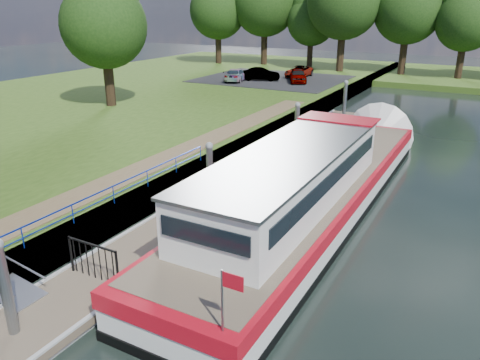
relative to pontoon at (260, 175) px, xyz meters
The scene contains 17 objects.
ground 13.00m from the pontoon, 90.00° to the right, with size 160.00×160.00×0.00m, color black.
riverbank 18.11m from the pontoon, behind, with size 32.00×90.00×0.78m, color #2F4D16.
bank_edge 3.25m from the pontoon, 141.89° to the left, with size 1.10×90.00×0.78m, color #473D2D.
footpath 6.69m from the pontoon, 131.35° to the right, with size 1.60×40.00×0.05m, color brown.
carpark 27.32m from the pontoon, 113.75° to the left, with size 14.00×12.00×0.06m, color black.
blue_fence 10.43m from the pontoon, 105.38° to the right, with size 0.04×18.04×0.72m.
pontoon is the anchor object (origin of this frame).
mooring_piles 1.10m from the pontoon, ahead, with size 0.30×27.30×3.55m.
gangway 12.64m from the pontoon, 98.42° to the right, with size 2.58×1.00×0.92m.
gate_panel 10.84m from the pontoon, 90.00° to the right, with size 1.85×0.05×1.15m.
barge 4.22m from the pontoon, 29.22° to the right, with size 4.36×21.15×4.78m.
horizon_trees 36.55m from the pontoon, 92.58° to the left, with size 54.38×10.03×12.87m.
bank_tree_a 18.78m from the pontoon, 156.11° to the left, with size 6.12×6.12×9.72m.
car_a 25.21m from the pontoon, 108.01° to the left, with size 1.54×3.84×1.31m, color #999999.
car_b 26.04m from the pontoon, 116.27° to the left, with size 1.30×3.73×1.23m, color #999999.
car_c 25.59m from the pontoon, 121.73° to the left, with size 1.68×4.14×1.20m, color #999999.
car_d 28.64m from the pontoon, 108.33° to the left, with size 1.91×4.14×1.15m, color #999999.
Camera 1 is at (9.32, -6.08, 7.86)m, focal length 35.00 mm.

